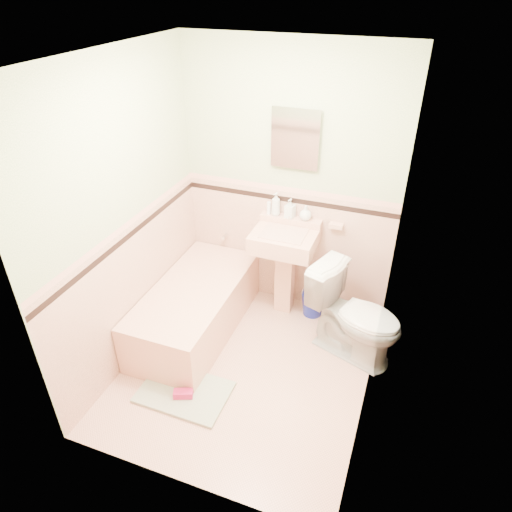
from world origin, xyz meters
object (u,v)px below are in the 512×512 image
(sink, at_px, (283,274))
(soap_bottle_right, at_px, (306,213))
(medicine_cabinet, at_px, (296,138))
(soap_bottle_left, at_px, (276,204))
(bucket, at_px, (313,304))
(bathtub, at_px, (196,309))
(toilet, at_px, (356,316))
(soap_bottle_mid, at_px, (290,208))
(shoe, at_px, (183,394))

(sink, height_order, soap_bottle_right, soap_bottle_right)
(medicine_cabinet, height_order, soap_bottle_right, medicine_cabinet)
(soap_bottle_left, height_order, bucket, soap_bottle_left)
(soap_bottle_right, distance_m, bucket, 0.94)
(bathtub, relative_size, soap_bottle_right, 10.73)
(bucket, bearing_deg, toilet, -41.11)
(sink, distance_m, soap_bottle_right, 0.63)
(sink, height_order, medicine_cabinet, medicine_cabinet)
(bathtub, height_order, medicine_cabinet, medicine_cabinet)
(soap_bottle_left, relative_size, soap_bottle_right, 1.57)
(soap_bottle_mid, height_order, bucket, soap_bottle_mid)
(toilet, bearing_deg, sink, 85.77)
(medicine_cabinet, bearing_deg, toilet, -35.69)
(sink, xyz_separation_m, shoe, (-0.40, -1.33, -0.39))
(soap_bottle_right, height_order, toilet, soap_bottle_right)
(toilet, bearing_deg, medicine_cabinet, 73.82)
(medicine_cabinet, relative_size, soap_bottle_left, 2.04)
(sink, xyz_separation_m, medicine_cabinet, (0.00, 0.21, 1.25))
(soap_bottle_left, distance_m, bucket, 1.07)
(soap_bottle_right, relative_size, bucket, 0.61)
(bathtub, xyz_separation_m, medicine_cabinet, (0.68, 0.74, 1.47))
(bathtub, xyz_separation_m, soap_bottle_right, (0.82, 0.71, 0.81))
(sink, distance_m, soap_bottle_mid, 0.63)
(toilet, relative_size, shoe, 5.42)
(bathtub, height_order, toilet, toilet)
(soap_bottle_left, bearing_deg, sink, -50.25)
(sink, relative_size, toilet, 1.10)
(sink, distance_m, toilet, 0.82)
(shoe, bearing_deg, bathtub, 87.53)
(soap_bottle_right, xyz_separation_m, toilet, (0.62, -0.51, -0.62))
(toilet, bearing_deg, soap_bottle_right, 69.93)
(medicine_cabinet, bearing_deg, soap_bottle_mid, -112.46)
(shoe, bearing_deg, soap_bottle_right, 48.78)
(soap_bottle_left, bearing_deg, bathtub, -126.76)
(bucket, relative_size, shoe, 1.50)
(sink, bearing_deg, shoe, -106.54)
(bathtub, xyz_separation_m, bucket, (0.97, 0.60, -0.11))
(sink, xyz_separation_m, toilet, (0.75, -0.33, -0.04))
(bucket, bearing_deg, sink, -166.63)
(medicine_cabinet, xyz_separation_m, toilet, (0.75, -0.54, -1.29))
(bucket, xyz_separation_m, shoe, (-0.69, -1.40, -0.05))
(toilet, bearing_deg, shoe, 150.60)
(soap_bottle_left, height_order, soap_bottle_right, soap_bottle_left)
(soap_bottle_left, xyz_separation_m, soap_bottle_mid, (0.14, 0.00, -0.02))
(soap_bottle_right, xyz_separation_m, shoe, (-0.53, -1.51, -0.98))
(soap_bottle_mid, distance_m, shoe, 1.85)
(bathtub, height_order, soap_bottle_right, soap_bottle_right)
(soap_bottle_left, bearing_deg, toilet, -29.51)
(bathtub, xyz_separation_m, toilet, (1.43, 0.20, 0.19))
(medicine_cabinet, xyz_separation_m, soap_bottle_left, (-0.15, -0.03, -0.62))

